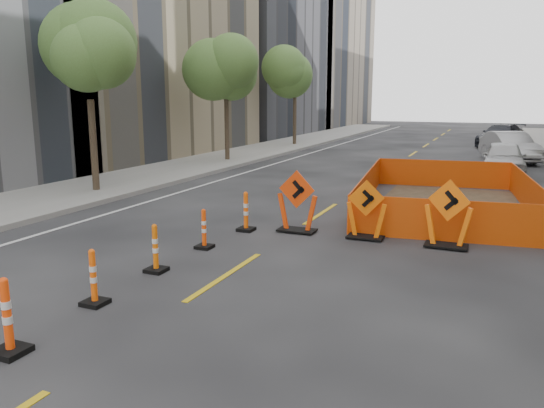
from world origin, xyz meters
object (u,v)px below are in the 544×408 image
at_px(channelizer_4, 93,277).
at_px(chevron_sign_right, 448,214).
at_px(chevron_sign_center, 366,210).
at_px(channelizer_5, 155,248).
at_px(parked_car_near, 504,158).
at_px(channelizer_6, 204,229).
at_px(parked_car_mid, 509,147).
at_px(parked_car_far, 501,135).
at_px(channelizer_3, 7,316).
at_px(chevron_sign_left, 297,201).
at_px(channelizer_7, 246,211).

height_order(channelizer_4, chevron_sign_right, chevron_sign_right).
bearing_deg(chevron_sign_center, channelizer_5, -152.52).
xyz_separation_m(channelizer_4, parked_car_near, (6.28, 18.97, 0.25)).
bearing_deg(channelizer_6, parked_car_mid, 72.30).
bearing_deg(parked_car_far, parked_car_mid, -71.12).
bearing_deg(chevron_sign_right, channelizer_5, -127.62).
bearing_deg(channelizer_3, parked_car_mid, 76.17).
height_order(channelizer_5, parked_car_far, parked_car_far).
xyz_separation_m(channelizer_3, chevron_sign_center, (3.04, 7.69, 0.18)).
bearing_deg(channelizer_3, parked_car_far, 80.29).
bearing_deg(parked_car_mid, channelizer_3, -124.75).
xyz_separation_m(channelizer_4, chevron_sign_left, (1.42, 5.85, 0.32)).
height_order(channelizer_6, channelizer_7, channelizer_7).
bearing_deg(channelizer_7, channelizer_5, -93.49).
xyz_separation_m(channelizer_3, parked_car_far, (5.99, 35.00, 0.22)).
relative_size(channelizer_3, channelizer_4, 1.13).
distance_m(channelizer_4, parked_car_near, 19.98).
distance_m(channelizer_7, chevron_sign_left, 1.34).
xyz_separation_m(channelizer_3, parked_car_near, (6.13, 20.78, 0.19)).
relative_size(channelizer_7, parked_car_near, 0.24).
height_order(channelizer_3, parked_car_far, parked_car_far).
bearing_deg(channelizer_5, channelizer_7, 86.51).
height_order(channelizer_7, parked_car_far, parked_car_far).
bearing_deg(parked_car_near, channelizer_5, -111.62).
bearing_deg(chevron_sign_right, parked_car_mid, 99.58).
height_order(channelizer_3, chevron_sign_center, chevron_sign_center).
bearing_deg(channelizer_4, parked_car_mid, 74.85).
xyz_separation_m(channelizer_3, parked_car_mid, (6.42, 26.07, 0.24)).
relative_size(chevron_sign_left, chevron_sign_right, 1.00).
height_order(chevron_sign_left, parked_car_near, chevron_sign_left).
relative_size(channelizer_7, parked_car_mid, 0.22).
bearing_deg(channelizer_5, chevron_sign_center, 51.39).
xyz_separation_m(chevron_sign_left, parked_car_near, (4.86, 13.12, -0.07)).
bearing_deg(channelizer_7, parked_car_near, 65.67).
xyz_separation_m(channelizer_6, parked_car_near, (6.29, 15.34, 0.27)).
height_order(chevron_sign_left, parked_car_mid, chevron_sign_left).
relative_size(channelizer_6, channelizer_7, 0.89).
relative_size(channelizer_5, chevron_sign_center, 0.67).
height_order(chevron_sign_center, chevron_sign_right, chevron_sign_right).
bearing_deg(channelizer_3, chevron_sign_right, 57.26).
relative_size(channelizer_4, parked_car_far, 0.18).
xyz_separation_m(channelizer_5, chevron_sign_center, (3.24, 4.06, 0.24)).
xyz_separation_m(channelizer_6, channelizer_7, (0.18, 1.81, 0.05)).
relative_size(chevron_sign_left, chevron_sign_center, 1.10).
bearing_deg(chevron_sign_left, chevron_sign_center, 4.43).
bearing_deg(parked_car_near, chevron_sign_left, -111.68).
height_order(channelizer_6, chevron_sign_left, chevron_sign_left).
bearing_deg(channelizer_7, chevron_sign_right, 4.69).
relative_size(channelizer_5, chevron_sign_right, 0.61).
bearing_deg(channelizer_6, channelizer_7, 84.32).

